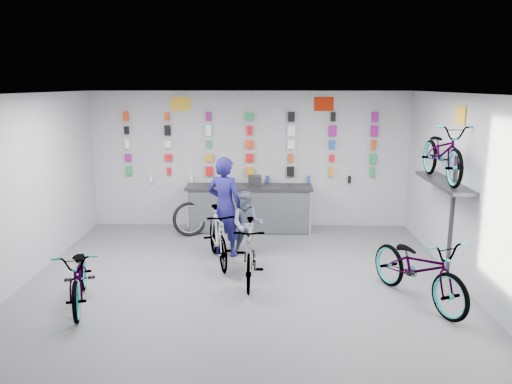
{
  "coord_description": "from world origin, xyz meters",
  "views": [
    {
      "loc": [
        0.39,
        -6.94,
        3.14
      ],
      "look_at": [
        0.2,
        1.4,
        1.33
      ],
      "focal_mm": 35.0,
      "sensor_mm": 36.0,
      "label": 1
    }
  ],
  "objects_px": {
    "bike_center": "(250,252)",
    "bike_service": "(218,236)",
    "clerk": "(225,206)",
    "customer": "(247,224)",
    "counter": "(249,209)",
    "bike_left": "(80,275)",
    "bike_right": "(419,268)"
  },
  "relations": [
    {
      "from": "bike_left",
      "to": "clerk",
      "type": "bearing_deg",
      "value": 33.34
    },
    {
      "from": "bike_right",
      "to": "bike_service",
      "type": "height_order",
      "value": "bike_right"
    },
    {
      "from": "bike_left",
      "to": "customer",
      "type": "height_order",
      "value": "customer"
    },
    {
      "from": "bike_center",
      "to": "customer",
      "type": "bearing_deg",
      "value": 94.51
    },
    {
      "from": "bike_service",
      "to": "counter",
      "type": "bearing_deg",
      "value": 61.09
    },
    {
      "from": "customer",
      "to": "bike_service",
      "type": "bearing_deg",
      "value": -143.23
    },
    {
      "from": "counter",
      "to": "bike_right",
      "type": "relative_size",
      "value": 1.36
    },
    {
      "from": "bike_left",
      "to": "bike_service",
      "type": "relative_size",
      "value": 1.02
    },
    {
      "from": "bike_left",
      "to": "bike_center",
      "type": "relative_size",
      "value": 1.02
    },
    {
      "from": "bike_center",
      "to": "counter",
      "type": "bearing_deg",
      "value": 92.42
    },
    {
      "from": "bike_left",
      "to": "bike_right",
      "type": "bearing_deg",
      "value": -13.51
    },
    {
      "from": "bike_center",
      "to": "bike_right",
      "type": "distance_m",
      "value": 2.59
    },
    {
      "from": "bike_center",
      "to": "customer",
      "type": "relative_size",
      "value": 1.35
    },
    {
      "from": "counter",
      "to": "customer",
      "type": "distance_m",
      "value": 1.67
    },
    {
      "from": "bike_center",
      "to": "clerk",
      "type": "distance_m",
      "value": 1.47
    },
    {
      "from": "bike_left",
      "to": "bike_center",
      "type": "xyz_separation_m",
      "value": [
        2.42,
        0.92,
        0.05
      ]
    },
    {
      "from": "clerk",
      "to": "bike_center",
      "type": "bearing_deg",
      "value": 133.53
    },
    {
      "from": "bike_left",
      "to": "clerk",
      "type": "height_order",
      "value": "clerk"
    },
    {
      "from": "counter",
      "to": "bike_right",
      "type": "height_order",
      "value": "bike_right"
    },
    {
      "from": "bike_center",
      "to": "bike_service",
      "type": "height_order",
      "value": "bike_service"
    },
    {
      "from": "clerk",
      "to": "customer",
      "type": "bearing_deg",
      "value": -171.51
    },
    {
      "from": "clerk",
      "to": "counter",
      "type": "bearing_deg",
      "value": -81.82
    },
    {
      "from": "bike_center",
      "to": "bike_service",
      "type": "bearing_deg",
      "value": 125.53
    },
    {
      "from": "clerk",
      "to": "customer",
      "type": "height_order",
      "value": "clerk"
    },
    {
      "from": "bike_right",
      "to": "customer",
      "type": "relative_size",
      "value": 1.61
    },
    {
      "from": "bike_service",
      "to": "customer",
      "type": "bearing_deg",
      "value": 20.23
    },
    {
      "from": "bike_right",
      "to": "bike_service",
      "type": "relative_size",
      "value": 1.18
    },
    {
      "from": "bike_left",
      "to": "bike_center",
      "type": "bearing_deg",
      "value": 4.77
    },
    {
      "from": "counter",
      "to": "bike_service",
      "type": "relative_size",
      "value": 1.61
    },
    {
      "from": "bike_center",
      "to": "bike_right",
      "type": "relative_size",
      "value": 0.84
    },
    {
      "from": "customer",
      "to": "clerk",
      "type": "bearing_deg",
      "value": 167.24
    },
    {
      "from": "bike_left",
      "to": "bike_service",
      "type": "xyz_separation_m",
      "value": [
        1.82,
        1.77,
        0.06
      ]
    }
  ]
}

